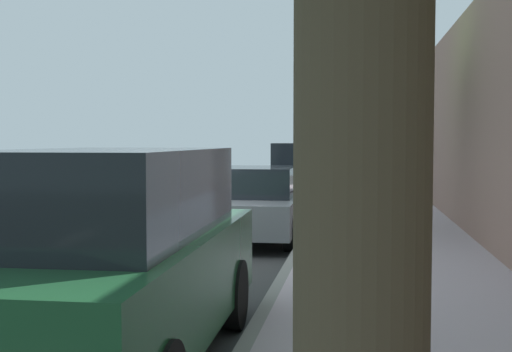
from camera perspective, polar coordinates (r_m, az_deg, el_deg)
The scene contains 11 objects.
ground at distance 11.54m, azimuth -6.15°, elevation -7.25°, with size 55.86×55.86×0.00m, color #303030.
sidewalk at distance 11.17m, azimuth 12.10°, elevation -7.25°, with size 3.21×34.91×0.15m, color #B39FA7.
curb_edge at distance 11.19m, azimuth 3.38°, elevation -7.16°, with size 0.16×34.91×0.15m, color gray.
lane_stripe_centre at distance 12.89m, azimuth -17.39°, elevation -6.27°, with size 0.14×35.80×0.01m.
lane_stripe_bike_edge at distance 11.44m, azimuth -4.03°, elevation -7.32°, with size 0.12×34.91×0.01m, color white.
parked_suv_green_nearest at distance 6.01m, azimuth -12.69°, elevation -6.95°, with size 2.02×4.73×1.99m.
parked_sedan_grey_second at distance 13.68m, azimuth 0.11°, elevation -2.43°, with size 1.88×4.42×1.52m.
parked_suv_white_mid at distance 22.56m, azimuth 3.75°, elevation 0.42°, with size 2.11×4.77×1.99m.
bicycle_at_curb at distance 18.49m, azimuth 4.10°, elevation -2.22°, with size 1.72×0.46×0.73m.
cyclist_with_backpack at distance 17.98m, azimuth 4.70°, elevation -0.15°, with size 0.45×0.62×1.73m.
street_tree_mid_block at distance 14.55m, azimuth 8.89°, elevation 9.39°, with size 2.51×2.51×4.70m.
Camera 1 is at (2.93, -10.97, 2.06)m, focal length 45.97 mm.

